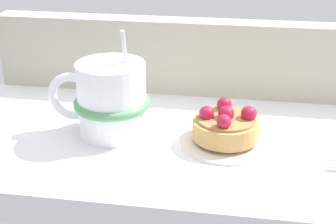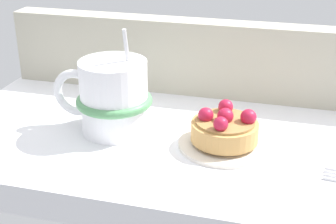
% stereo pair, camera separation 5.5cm
% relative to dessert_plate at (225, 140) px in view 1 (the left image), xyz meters
% --- Properties ---
extents(ground_plane, '(0.65, 0.33, 0.04)m').
position_rel_dessert_plate_xyz_m(ground_plane, '(-0.04, 0.02, -0.02)').
color(ground_plane, white).
extents(window_rail_back, '(0.64, 0.04, 0.11)m').
position_rel_dessert_plate_xyz_m(window_rail_back, '(-0.04, 0.16, 0.05)').
color(window_rail_back, '#B2AD99').
rests_on(window_rail_back, ground_plane).
extents(dessert_plate, '(0.11, 0.11, 0.01)m').
position_rel_dessert_plate_xyz_m(dessert_plate, '(0.00, 0.00, 0.00)').
color(dessert_plate, silver).
rests_on(dessert_plate, ground_plane).
extents(raspberry_tart, '(0.08, 0.08, 0.04)m').
position_rel_dessert_plate_xyz_m(raspberry_tart, '(0.00, 0.00, 0.02)').
color(raspberry_tart, tan).
rests_on(raspberry_tart, dessert_plate).
extents(coffee_mug, '(0.13, 0.10, 0.13)m').
position_rel_dessert_plate_xyz_m(coffee_mug, '(-0.14, 0.01, 0.04)').
color(coffee_mug, white).
rests_on(coffee_mug, ground_plane).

